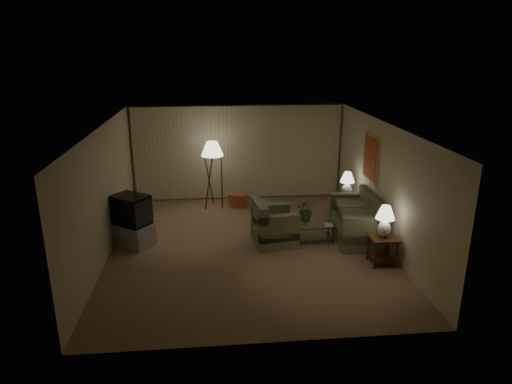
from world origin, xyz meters
TOP-DOWN VIEW (x-y plane):
  - ground at (0.00, 0.00)m, footprint 7.00×7.00m
  - room_shell at (0.02, 1.51)m, footprint 6.04×7.02m
  - sofa at (2.50, 0.22)m, footprint 2.00×1.26m
  - armchair at (0.61, 0.11)m, footprint 1.17×1.13m
  - side_table_near at (2.65, -1.13)m, footprint 0.54×0.54m
  - side_table_far at (2.65, 1.47)m, footprint 0.47×0.40m
  - table_lamp_near at (2.65, -1.13)m, footprint 0.38×0.38m
  - table_lamp_far at (2.65, 1.47)m, footprint 0.37×0.37m
  - coffee_table at (1.48, 0.12)m, footprint 1.00×0.55m
  - tv_cabinet at (-2.55, 0.34)m, footprint 1.41×1.40m
  - crt_tv at (-2.55, 0.34)m, footprint 1.30×1.30m
  - floor_lamp at (-0.73, 2.64)m, footprint 0.60×0.60m
  - ottoman at (-0.04, 2.72)m, footprint 0.67×0.67m
  - vase at (1.33, 0.12)m, footprint 0.20×0.20m
  - flowers at (1.33, 0.12)m, footprint 0.50×0.45m
  - book at (1.73, 0.02)m, footprint 0.20×0.26m

SIDE VIEW (x-z plane):
  - ground at x=0.00m, z-range 0.00..0.00m
  - ottoman at x=-0.04m, z-range 0.00..0.36m
  - tv_cabinet at x=-2.55m, z-range 0.00..0.50m
  - coffee_table at x=1.48m, z-range 0.07..0.48m
  - side_table_far at x=2.65m, z-range 0.09..0.69m
  - armchair at x=0.61m, z-range 0.00..0.79m
  - sofa at x=2.50m, z-range 0.00..0.81m
  - side_table_near at x=2.65m, z-range 0.11..0.71m
  - book at x=1.73m, z-range 0.41..0.43m
  - vase at x=1.33m, z-range 0.42..0.58m
  - crt_tv at x=-2.55m, z-range 0.50..1.16m
  - flowers at x=1.33m, z-range 0.58..1.09m
  - floor_lamp at x=-0.73m, z-range 0.04..1.88m
  - table_lamp_far at x=2.65m, z-range 0.66..1.29m
  - table_lamp_near at x=2.65m, z-range 0.66..1.32m
  - room_shell at x=0.02m, z-range 0.39..3.11m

